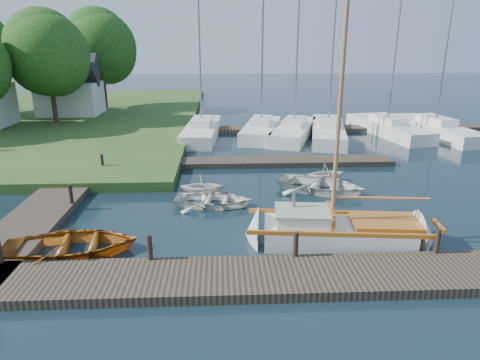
{
  "coord_description": "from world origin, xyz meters",
  "views": [
    {
      "loc": [
        -0.8,
        -16.9,
        6.69
      ],
      "look_at": [
        0.0,
        0.0,
        1.2
      ],
      "focal_mm": 32.0,
      "sensor_mm": 36.0,
      "label": 1
    }
  ],
  "objects_px": {
    "marina_boat_0": "(202,129)",
    "tender_a": "(213,198)",
    "tender_d": "(327,171)",
    "marina_boat_5": "(435,128)",
    "mooring_post_1": "(150,247)",
    "mooring_post_2": "(296,244)",
    "house_c": "(70,91)",
    "tree_3": "(48,54)",
    "marina_boat_1": "(261,129)",
    "marina_boat_2": "(294,129)",
    "tender_c": "(321,183)",
    "mooring_post_4": "(71,194)",
    "marina_boat_3": "(328,129)",
    "sailboat": "(341,233)",
    "dinghy": "(71,242)",
    "mooring_post_3": "(437,241)",
    "tender_b": "(203,184)",
    "marina_boat_4": "(387,127)",
    "mooring_post_5": "(102,162)",
    "tree_7": "(101,47)"
  },
  "relations": [
    {
      "from": "tender_d",
      "to": "tree_7",
      "type": "relative_size",
      "value": 0.21
    },
    {
      "from": "tender_b",
      "to": "marina_boat_3",
      "type": "xyz_separation_m",
      "value": [
        8.7,
        12.03,
        0.04
      ]
    },
    {
      "from": "mooring_post_1",
      "to": "house_c",
      "type": "distance_m",
      "value": 29.22
    },
    {
      "from": "mooring_post_1",
      "to": "tender_a",
      "type": "bearing_deg",
      "value": 70.56
    },
    {
      "from": "marina_boat_3",
      "to": "tree_7",
      "type": "height_order",
      "value": "marina_boat_3"
    },
    {
      "from": "sailboat",
      "to": "dinghy",
      "type": "xyz_separation_m",
      "value": [
        -9.09,
        -0.44,
        0.1
      ]
    },
    {
      "from": "marina_boat_0",
      "to": "marina_boat_5",
      "type": "xyz_separation_m",
      "value": [
        17.37,
        -0.16,
        -0.02
      ]
    },
    {
      "from": "mooring_post_4",
      "to": "marina_boat_0",
      "type": "relative_size",
      "value": 0.07
    },
    {
      "from": "marina_boat_2",
      "to": "house_c",
      "type": "relative_size",
      "value": 2.3
    },
    {
      "from": "tender_c",
      "to": "marina_boat_1",
      "type": "xyz_separation_m",
      "value": [
        -1.63,
        12.35,
        0.15
      ]
    },
    {
      "from": "tender_b",
      "to": "tree_3",
      "type": "bearing_deg",
      "value": 38.69
    },
    {
      "from": "sailboat",
      "to": "tree_3",
      "type": "distance_m",
      "value": 28.24
    },
    {
      "from": "marina_boat_0",
      "to": "marina_boat_5",
      "type": "relative_size",
      "value": 1.22
    },
    {
      "from": "marina_boat_1",
      "to": "marina_boat_2",
      "type": "height_order",
      "value": "marina_boat_2"
    },
    {
      "from": "mooring_post_1",
      "to": "tender_b",
      "type": "bearing_deg",
      "value": 78.11
    },
    {
      "from": "marina_boat_1",
      "to": "marina_boat_2",
      "type": "xyz_separation_m",
      "value": [
        2.37,
        -0.47,
        0.01
      ]
    },
    {
      "from": "mooring_post_3",
      "to": "sailboat",
      "type": "xyz_separation_m",
      "value": [
        -2.64,
        1.46,
        -0.36
      ]
    },
    {
      "from": "marina_boat_0",
      "to": "house_c",
      "type": "relative_size",
      "value": 2.29
    },
    {
      "from": "sailboat",
      "to": "marina_boat_4",
      "type": "xyz_separation_m",
      "value": [
        8.47,
        17.98,
        0.21
      ]
    },
    {
      "from": "sailboat",
      "to": "tree_7",
      "type": "bearing_deg",
      "value": 123.5
    },
    {
      "from": "tender_c",
      "to": "marina_boat_4",
      "type": "bearing_deg",
      "value": -2.86
    },
    {
      "from": "tender_d",
      "to": "marina_boat_1",
      "type": "height_order",
      "value": "marina_boat_1"
    },
    {
      "from": "mooring_post_2",
      "to": "marina_boat_3",
      "type": "bearing_deg",
      "value": 73.3
    },
    {
      "from": "house_c",
      "to": "tree_3",
      "type": "relative_size",
      "value": 0.6
    },
    {
      "from": "mooring_post_1",
      "to": "mooring_post_5",
      "type": "xyz_separation_m",
      "value": [
        -4.0,
        10.0,
        0.0
      ]
    },
    {
      "from": "mooring_post_2",
      "to": "mooring_post_5",
      "type": "distance_m",
      "value": 13.12
    },
    {
      "from": "tender_b",
      "to": "sailboat",
      "type": "bearing_deg",
      "value": -133.92
    },
    {
      "from": "tender_a",
      "to": "marina_boat_5",
      "type": "distance_m",
      "value": 21.34
    },
    {
      "from": "sailboat",
      "to": "tree_7",
      "type": "xyz_separation_m",
      "value": [
        -15.36,
        29.59,
        5.86
      ]
    },
    {
      "from": "mooring_post_2",
      "to": "mooring_post_3",
      "type": "xyz_separation_m",
      "value": [
        4.5,
        0.0,
        0.0
      ]
    },
    {
      "from": "mooring_post_5",
      "to": "dinghy",
      "type": "xyz_separation_m",
      "value": [
        1.27,
        -8.97,
        -0.26
      ]
    },
    {
      "from": "mooring_post_1",
      "to": "mooring_post_4",
      "type": "relative_size",
      "value": 1.0
    },
    {
      "from": "marina_boat_1",
      "to": "marina_boat_4",
      "type": "height_order",
      "value": "marina_boat_1"
    },
    {
      "from": "mooring_post_4",
      "to": "marina_boat_3",
      "type": "xyz_separation_m",
      "value": [
        14.08,
        13.59,
        -0.13
      ]
    },
    {
      "from": "mooring_post_1",
      "to": "mooring_post_4",
      "type": "xyz_separation_m",
      "value": [
        -4.0,
        5.0,
        0.0
      ]
    },
    {
      "from": "mooring_post_1",
      "to": "mooring_post_2",
      "type": "xyz_separation_m",
      "value": [
        4.5,
        0.0,
        0.0
      ]
    },
    {
      "from": "tender_d",
      "to": "marina_boat_5",
      "type": "bearing_deg",
      "value": -55.96
    },
    {
      "from": "tender_c",
      "to": "house_c",
      "type": "relative_size",
      "value": 0.77
    },
    {
      "from": "mooring_post_2",
      "to": "marina_boat_5",
      "type": "distance_m",
      "value": 23.37
    },
    {
      "from": "mooring_post_5",
      "to": "mooring_post_1",
      "type": "bearing_deg",
      "value": -68.2
    },
    {
      "from": "mooring_post_5",
      "to": "tender_c",
      "type": "distance_m",
      "value": 11.33
    },
    {
      "from": "marina_boat_2",
      "to": "tree_7",
      "type": "distance_m",
      "value": 21.45
    },
    {
      "from": "tree_3",
      "to": "tender_b",
      "type": "bearing_deg",
      "value": -53.09
    },
    {
      "from": "mooring_post_4",
      "to": "tender_a",
      "type": "relative_size",
      "value": 0.24
    },
    {
      "from": "mooring_post_2",
      "to": "house_c",
      "type": "xyz_separation_m",
      "value": [
        -15.5,
        27.0,
        1.88
      ]
    },
    {
      "from": "mooring_post_3",
      "to": "dinghy",
      "type": "xyz_separation_m",
      "value": [
        -11.73,
        1.03,
        -0.26
      ]
    },
    {
      "from": "sailboat",
      "to": "tender_c",
      "type": "distance_m",
      "value": 5.37
    },
    {
      "from": "marina_boat_0",
      "to": "tender_a",
      "type": "bearing_deg",
      "value": -171.74
    },
    {
      "from": "marina_boat_0",
      "to": "marina_boat_2",
      "type": "xyz_separation_m",
      "value": [
        6.73,
        -0.38,
        0.0
      ]
    },
    {
      "from": "mooring_post_2",
      "to": "tender_b",
      "type": "relative_size",
      "value": 0.4
    }
  ]
}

